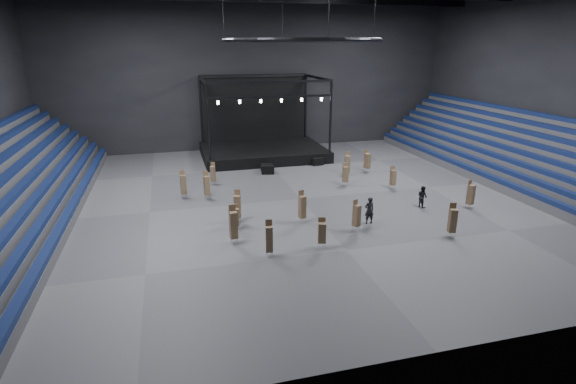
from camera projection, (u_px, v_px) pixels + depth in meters
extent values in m
plane|color=#4C4B4E|center=(300.00, 199.00, 38.73)|extent=(50.00, 50.00, 0.00)
cube|color=black|center=(253.00, 76.00, 55.16)|extent=(50.00, 0.20, 18.00)
cube|color=black|center=(463.00, 150.00, 16.64)|extent=(50.00, 0.20, 18.00)
cube|color=black|center=(557.00, 86.00, 42.03)|extent=(0.20, 42.00, 18.00)
cube|color=#48484A|center=(25.00, 218.00, 33.37)|extent=(7.20, 40.00, 0.75)
cube|color=#0D1939|center=(71.00, 207.00, 34.00)|extent=(0.59, 40.00, 0.40)
cube|color=#48484A|center=(17.00, 214.00, 33.14)|extent=(6.30, 40.00, 1.50)
cube|color=#0D1939|center=(57.00, 199.00, 33.54)|extent=(0.59, 40.00, 0.40)
cube|color=#48484A|center=(9.00, 210.00, 32.92)|extent=(5.40, 40.00, 2.25)
cube|color=#0D1939|center=(42.00, 190.00, 33.08)|extent=(0.59, 40.00, 0.40)
cube|color=#48484A|center=(1.00, 206.00, 32.69)|extent=(4.50, 40.00, 3.00)
cube|color=#0D1939|center=(27.00, 182.00, 32.63)|extent=(0.59, 40.00, 0.40)
cube|color=#0D1939|center=(11.00, 173.00, 32.17)|extent=(0.59, 40.00, 0.40)
cube|color=#48484A|center=(510.00, 177.00, 43.86)|extent=(7.20, 40.00, 0.75)
cube|color=#0D1939|center=(482.00, 173.00, 42.87)|extent=(0.59, 40.00, 0.40)
cube|color=#48484A|center=(515.00, 173.00, 43.85)|extent=(6.30, 40.00, 1.50)
cube|color=#0D1939|center=(491.00, 165.00, 42.86)|extent=(0.59, 40.00, 0.40)
cube|color=#48484A|center=(519.00, 169.00, 43.84)|extent=(5.40, 40.00, 2.25)
cube|color=#0D1939|center=(500.00, 157.00, 42.84)|extent=(0.59, 40.00, 0.40)
cube|color=#48484A|center=(524.00, 165.00, 43.83)|extent=(4.50, 40.00, 3.00)
cube|color=#0D1939|center=(510.00, 149.00, 42.83)|extent=(0.59, 40.00, 0.40)
cube|color=#48484A|center=(528.00, 161.00, 43.83)|extent=(3.60, 40.00, 3.75)
cube|color=#0D1939|center=(519.00, 140.00, 42.81)|extent=(0.59, 40.00, 0.40)
cube|color=#48484A|center=(533.00, 157.00, 43.82)|extent=(2.70, 40.00, 4.50)
cube|color=#0D1939|center=(528.00, 132.00, 42.79)|extent=(0.59, 40.00, 0.40)
cube|color=#48484A|center=(537.00, 153.00, 43.81)|extent=(1.80, 40.00, 5.25)
cube|color=#0D1939|center=(537.00, 124.00, 42.78)|extent=(0.59, 40.00, 0.40)
cube|color=#48484A|center=(542.00, 148.00, 43.80)|extent=(0.90, 40.00, 6.00)
cube|color=#0D1939|center=(546.00, 116.00, 42.76)|extent=(0.59, 40.00, 0.40)
cube|color=black|center=(263.00, 152.00, 52.76)|extent=(14.00, 10.00, 1.20)
cube|color=black|center=(254.00, 107.00, 55.71)|extent=(13.30, 0.30, 8.00)
cylinder|color=black|center=(208.00, 123.00, 45.51)|extent=(0.24, 0.24, 7.80)
cylinder|color=black|center=(201.00, 110.00, 53.94)|extent=(0.24, 0.24, 7.80)
cylinder|color=black|center=(331.00, 118.00, 48.74)|extent=(0.24, 0.24, 7.80)
cylinder|color=black|center=(306.00, 107.00, 57.18)|extent=(0.24, 0.24, 7.80)
cube|color=black|center=(271.00, 82.00, 45.90)|extent=(13.40, 0.25, 0.25)
cube|color=black|center=(254.00, 76.00, 54.33)|extent=(13.40, 0.25, 0.25)
cube|color=black|center=(271.00, 97.00, 46.37)|extent=(13.40, 0.20, 0.20)
cylinder|color=white|center=(218.00, 103.00, 45.15)|extent=(0.24, 0.24, 0.35)
cylinder|color=white|center=(240.00, 102.00, 45.69)|extent=(0.24, 0.24, 0.35)
cylinder|color=white|center=(261.00, 101.00, 46.23)|extent=(0.24, 0.24, 0.35)
cylinder|color=white|center=(281.00, 100.00, 46.76)|extent=(0.24, 0.24, 0.35)
cylinder|color=white|center=(302.00, 100.00, 47.30)|extent=(0.24, 0.24, 0.35)
cylinder|color=white|center=(321.00, 99.00, 47.84)|extent=(0.24, 0.24, 0.35)
torus|color=black|center=(302.00, 40.00, 34.64)|extent=(12.30, 12.30, 0.30)
cylinder|color=black|center=(375.00, 7.00, 35.33)|extent=(0.04, 0.04, 5.00)
cylinder|color=black|center=(283.00, 10.00, 39.36)|extent=(0.04, 0.04, 5.00)
cylinder|color=black|center=(223.00, 3.00, 32.39)|extent=(0.04, 0.04, 5.00)
cube|color=black|center=(268.00, 170.00, 46.02)|extent=(1.41, 0.90, 0.87)
cube|color=black|center=(266.00, 167.00, 47.14)|extent=(1.19, 0.65, 0.77)
cube|color=black|center=(318.00, 161.00, 49.31)|extent=(1.33, 0.80, 0.83)
cylinder|color=silver|center=(391.00, 188.00, 41.16)|extent=(0.03, 0.03, 0.36)
cylinder|color=silver|center=(390.00, 186.00, 41.47)|extent=(0.03, 0.03, 0.36)
cylinder|color=silver|center=(395.00, 187.00, 41.24)|extent=(0.03, 0.03, 0.36)
cylinder|color=silver|center=(393.00, 186.00, 41.56)|extent=(0.03, 0.03, 0.36)
cube|color=olive|center=(393.00, 178.00, 41.07)|extent=(0.45, 0.45, 1.44)
cube|color=olive|center=(393.00, 170.00, 41.03)|extent=(0.42, 0.07, 0.79)
cylinder|color=silver|center=(344.00, 184.00, 42.00)|extent=(0.03, 0.03, 0.41)
cylinder|color=silver|center=(342.00, 183.00, 42.36)|extent=(0.03, 0.03, 0.41)
cylinder|color=silver|center=(348.00, 184.00, 42.09)|extent=(0.03, 0.03, 0.41)
cylinder|color=silver|center=(346.00, 183.00, 42.45)|extent=(0.03, 0.03, 0.41)
cube|color=olive|center=(346.00, 174.00, 41.93)|extent=(0.54, 0.54, 1.45)
cube|color=olive|center=(345.00, 167.00, 41.91)|extent=(0.48, 0.10, 0.79)
cylinder|color=silver|center=(469.00, 207.00, 36.14)|extent=(0.03, 0.03, 0.40)
cylinder|color=silver|center=(466.00, 206.00, 36.49)|extent=(0.03, 0.03, 0.40)
cylinder|color=silver|center=(473.00, 207.00, 36.24)|extent=(0.03, 0.03, 0.40)
cylinder|color=silver|center=(470.00, 205.00, 36.59)|extent=(0.03, 0.03, 0.40)
cube|color=olive|center=(471.00, 195.00, 36.05)|extent=(0.64, 0.64, 1.61)
cube|color=olive|center=(470.00, 185.00, 35.96)|extent=(0.44, 0.25, 0.89)
cylinder|color=silver|center=(320.00, 247.00, 29.13)|extent=(0.03, 0.03, 0.41)
cylinder|color=silver|center=(318.00, 244.00, 29.49)|extent=(0.03, 0.03, 0.41)
cylinder|color=silver|center=(325.00, 246.00, 29.23)|extent=(0.03, 0.03, 0.41)
cylinder|color=silver|center=(323.00, 243.00, 29.59)|extent=(0.03, 0.03, 0.41)
cube|color=olive|center=(322.00, 233.00, 29.08)|extent=(0.60, 0.60, 1.35)
cube|color=olive|center=(322.00, 223.00, 29.08)|extent=(0.48, 0.18, 0.74)
cylinder|color=silver|center=(450.00, 236.00, 30.81)|extent=(0.03, 0.03, 0.39)
cylinder|color=silver|center=(447.00, 234.00, 31.15)|extent=(0.03, 0.03, 0.39)
cylinder|color=silver|center=(455.00, 235.00, 30.90)|extent=(0.03, 0.03, 0.39)
cylinder|color=silver|center=(452.00, 233.00, 31.24)|extent=(0.03, 0.03, 0.39)
cube|color=olive|center=(452.00, 221.00, 30.70)|extent=(0.56, 0.56, 1.66)
cube|color=olive|center=(453.00, 209.00, 30.64)|extent=(0.45, 0.16, 0.92)
cylinder|color=silver|center=(267.00, 255.00, 27.99)|extent=(0.03, 0.03, 0.36)
cylinder|color=silver|center=(266.00, 253.00, 28.30)|extent=(0.03, 0.03, 0.36)
cylinder|color=silver|center=(273.00, 255.00, 28.07)|extent=(0.03, 0.03, 0.36)
cylinder|color=silver|center=(271.00, 252.00, 28.38)|extent=(0.03, 0.03, 0.36)
cube|color=olive|center=(269.00, 239.00, 27.86)|extent=(0.48, 0.48, 1.68)
cube|color=olive|center=(269.00, 226.00, 27.78)|extent=(0.42, 0.11, 0.92)
cylinder|color=silver|center=(206.00, 198.00, 38.44)|extent=(0.03, 0.03, 0.37)
cylinder|color=silver|center=(205.00, 196.00, 38.76)|extent=(0.03, 0.03, 0.37)
cylinder|color=silver|center=(210.00, 197.00, 38.53)|extent=(0.03, 0.03, 0.37)
cylinder|color=silver|center=(209.00, 196.00, 38.85)|extent=(0.03, 0.03, 0.37)
cube|color=olive|center=(207.00, 186.00, 38.32)|extent=(0.53, 0.53, 1.67)
cube|color=olive|center=(206.00, 176.00, 38.23)|extent=(0.43, 0.15, 0.92)
cylinder|color=silver|center=(212.00, 184.00, 42.34)|extent=(0.03, 0.03, 0.35)
cylinder|color=silver|center=(211.00, 183.00, 42.65)|extent=(0.03, 0.03, 0.35)
cylinder|color=silver|center=(215.00, 183.00, 42.42)|extent=(0.03, 0.03, 0.35)
cylinder|color=silver|center=(215.00, 182.00, 42.73)|extent=(0.03, 0.03, 0.35)
cube|color=olive|center=(213.00, 174.00, 42.25)|extent=(0.53, 0.53, 1.47)
cube|color=olive|center=(213.00, 166.00, 42.20)|extent=(0.39, 0.19, 0.81)
cylinder|color=silver|center=(235.00, 229.00, 32.06)|extent=(0.03, 0.03, 0.35)
cylinder|color=silver|center=(234.00, 227.00, 32.37)|extent=(0.03, 0.03, 0.35)
cylinder|color=silver|center=(239.00, 228.00, 32.15)|extent=(0.03, 0.03, 0.35)
cylinder|color=silver|center=(238.00, 226.00, 32.45)|extent=(0.03, 0.03, 0.35)
cube|color=olive|center=(236.00, 217.00, 32.00)|extent=(0.49, 0.49, 1.27)
cube|color=olive|center=(236.00, 208.00, 31.99)|extent=(0.41, 0.13, 0.70)
cylinder|color=silver|center=(182.00, 197.00, 38.69)|extent=(0.03, 0.03, 0.39)
cylinder|color=silver|center=(182.00, 195.00, 39.03)|extent=(0.03, 0.03, 0.39)
cylinder|color=silver|center=(186.00, 196.00, 38.78)|extent=(0.03, 0.03, 0.39)
cylinder|color=silver|center=(186.00, 195.00, 39.12)|extent=(0.03, 0.03, 0.39)
cube|color=olive|center=(183.00, 184.00, 38.58)|extent=(0.51, 0.51, 1.67)
cube|color=olive|center=(182.00, 175.00, 38.51)|extent=(0.45, 0.11, 0.92)
cylinder|color=silver|center=(346.00, 174.00, 45.34)|extent=(0.03, 0.03, 0.42)
cylinder|color=silver|center=(344.00, 173.00, 45.70)|extent=(0.03, 0.03, 0.42)
cylinder|color=silver|center=(350.00, 174.00, 45.44)|extent=(0.03, 0.03, 0.42)
cylinder|color=silver|center=(348.00, 173.00, 45.80)|extent=(0.03, 0.03, 0.42)
cube|color=olive|center=(347.00, 164.00, 45.25)|extent=(0.61, 0.61, 1.63)
cube|color=olive|center=(347.00, 156.00, 45.21)|extent=(0.48, 0.18, 0.89)
cylinder|color=silver|center=(236.00, 221.00, 33.37)|extent=(0.03, 0.03, 0.39)
cylinder|color=silver|center=(235.00, 219.00, 33.71)|extent=(0.03, 0.03, 0.39)
cylinder|color=silver|center=(241.00, 221.00, 33.46)|extent=(0.03, 0.03, 0.39)
cylinder|color=silver|center=(240.00, 219.00, 33.80)|extent=(0.03, 0.03, 0.39)
cube|color=olive|center=(237.00, 207.00, 33.25)|extent=(0.58, 0.58, 1.73)
cube|color=olive|center=(237.00, 195.00, 33.18)|extent=(0.44, 0.19, 0.95)
cylinder|color=silver|center=(301.00, 221.00, 33.37)|extent=(0.03, 0.03, 0.38)
cylinder|color=silver|center=(299.00, 219.00, 33.69)|extent=(0.03, 0.03, 0.38)
cylinder|color=silver|center=(305.00, 221.00, 33.45)|extent=(0.03, 0.03, 0.38)
cylinder|color=silver|center=(304.00, 219.00, 33.78)|extent=(0.03, 0.03, 0.38)
cube|color=olive|center=(302.00, 207.00, 33.25)|extent=(0.54, 0.54, 1.70)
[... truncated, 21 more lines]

